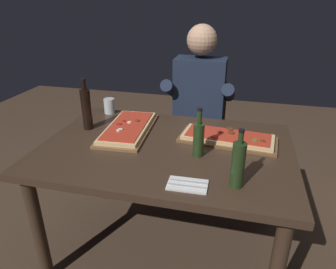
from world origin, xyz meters
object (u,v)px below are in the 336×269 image
at_px(seated_diner, 198,105).
at_px(vinegar_bottle_green, 86,108).
at_px(dining_table, 166,161).
at_px(pizza_rectangular_front, 228,138).
at_px(oil_bottle_amber, 238,164).
at_px(wine_bottle_dark, 199,138).
at_px(pizza_rectangular_left, 128,128).
at_px(diner_chair, 199,129).
at_px(tumbler_near_camera, 109,107).

bearing_deg(seated_diner, vinegar_bottle_green, -134.82).
relative_size(dining_table, pizza_rectangular_front, 2.43).
xyz_separation_m(pizza_rectangular_front, oil_bottle_amber, (0.07, -0.45, 0.09)).
relative_size(dining_table, wine_bottle_dark, 5.26).
bearing_deg(wine_bottle_dark, pizza_rectangular_left, 156.44).
bearing_deg(diner_chair, oil_bottle_amber, -74.08).
xyz_separation_m(vinegar_bottle_green, seated_diner, (0.61, 0.61, -0.13)).
height_order(dining_table, wine_bottle_dark, wine_bottle_dark).
relative_size(pizza_rectangular_front, wine_bottle_dark, 2.16).
bearing_deg(tumbler_near_camera, pizza_rectangular_left, -48.14).
distance_m(dining_table, vinegar_bottle_green, 0.60).
distance_m(dining_table, pizza_rectangular_left, 0.33).
height_order(oil_bottle_amber, vinegar_bottle_green, vinegar_bottle_green).
height_order(diner_chair, seated_diner, seated_diner).
bearing_deg(oil_bottle_amber, vinegar_bottle_green, 155.62).
bearing_deg(seated_diner, diner_chair, 90.00).
xyz_separation_m(diner_chair, seated_diner, (0.00, -0.12, 0.26)).
bearing_deg(pizza_rectangular_left, diner_chair, 63.85).
xyz_separation_m(pizza_rectangular_left, wine_bottle_dark, (0.47, -0.21, 0.08)).
relative_size(pizza_rectangular_left, diner_chair, 0.65).
height_order(vinegar_bottle_green, seated_diner, seated_diner).
distance_m(oil_bottle_amber, seated_diner, 1.10).
bearing_deg(wine_bottle_dark, pizza_rectangular_front, 56.67).
bearing_deg(seated_diner, pizza_rectangular_front, -65.83).
relative_size(dining_table, oil_bottle_amber, 5.06).
xyz_separation_m(vinegar_bottle_green, tumbler_near_camera, (0.02, 0.29, -0.09)).
relative_size(diner_chair, seated_diner, 0.65).
distance_m(vinegar_bottle_green, tumbler_near_camera, 0.30).
relative_size(pizza_rectangular_front, tumbler_near_camera, 5.40).
distance_m(pizza_rectangular_front, oil_bottle_amber, 0.47).
bearing_deg(dining_table, oil_bottle_amber, -37.13).
relative_size(wine_bottle_dark, diner_chair, 0.31).
relative_size(vinegar_bottle_green, diner_chair, 0.37).
relative_size(pizza_rectangular_left, tumbler_near_camera, 5.29).
xyz_separation_m(pizza_rectangular_left, vinegar_bottle_green, (-0.26, -0.02, 0.12)).
distance_m(dining_table, diner_chair, 0.87).
relative_size(dining_table, seated_diner, 1.05).
xyz_separation_m(dining_table, pizza_rectangular_left, (-0.28, 0.14, 0.11)).
bearing_deg(wine_bottle_dark, oil_bottle_amber, -49.06).
bearing_deg(vinegar_bottle_green, wine_bottle_dark, -14.24).
xyz_separation_m(dining_table, oil_bottle_amber, (0.40, -0.30, 0.21)).
height_order(dining_table, pizza_rectangular_front, pizza_rectangular_front).
bearing_deg(tumbler_near_camera, seated_diner, 28.58).
bearing_deg(vinegar_bottle_green, pizza_rectangular_left, 4.47).
relative_size(pizza_rectangular_front, vinegar_bottle_green, 1.77).
height_order(oil_bottle_amber, tumbler_near_camera, oil_bottle_amber).
bearing_deg(pizza_rectangular_front, pizza_rectangular_left, -179.28).
height_order(pizza_rectangular_left, seated_diner, seated_diner).
bearing_deg(diner_chair, pizza_rectangular_front, -69.58).
xyz_separation_m(pizza_rectangular_left, seated_diner, (0.35, 0.59, -0.02)).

